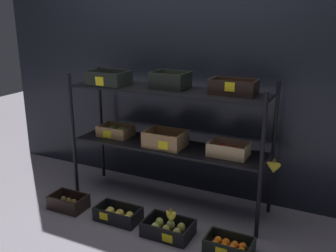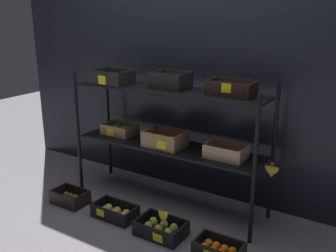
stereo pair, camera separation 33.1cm
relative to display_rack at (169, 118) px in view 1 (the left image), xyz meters
name	(u,v)px [view 1 (the left image)]	position (x,y,z in m)	size (l,w,h in m)	color
ground_plane	(168,202)	(-0.01, 0.00, -0.80)	(10.00, 10.00, 0.00)	slate
storefront_wall	(188,69)	(-0.01, 0.42, 0.36)	(4.13, 0.12, 2.33)	black
display_rack	(169,118)	(0.00, 0.00, 0.00)	(1.85, 0.47, 1.19)	black
crate_ground_kiwi	(69,203)	(-0.74, -0.50, -0.76)	(0.32, 0.21, 0.13)	black
crate_ground_apple_gold	(118,215)	(-0.24, -0.47, -0.76)	(0.38, 0.21, 0.12)	black
crate_ground_pear	(168,229)	(0.23, -0.49, -0.75)	(0.38, 0.26, 0.12)	black
crate_ground_tangerine	(229,246)	(0.73, -0.48, -0.76)	(0.35, 0.22, 0.10)	black
banana_bunch_loose	(172,216)	(0.27, -0.49, -0.63)	(0.10, 0.05, 0.13)	brown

